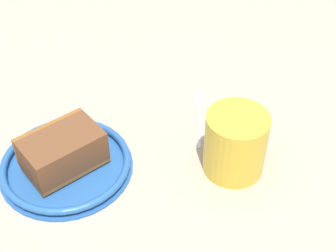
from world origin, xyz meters
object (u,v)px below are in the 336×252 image
at_px(small_plate, 66,164).
at_px(teaspoon, 199,104).
at_px(cake_slice, 63,151).
at_px(tea_mug, 236,142).

bearing_deg(small_plate, teaspoon, 40.23).
bearing_deg(cake_slice, teaspoon, 39.56).
distance_m(small_plate, teaspoon, 0.23).
bearing_deg(teaspoon, small_plate, -139.77).
distance_m(small_plate, cake_slice, 0.02).
bearing_deg(tea_mug, cake_slice, -174.50).
bearing_deg(small_plate, tea_mug, 6.03).
bearing_deg(teaspoon, cake_slice, -140.44).
height_order(small_plate, tea_mug, tea_mug).
xyz_separation_m(cake_slice, teaspoon, (0.18, 0.14, -0.03)).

